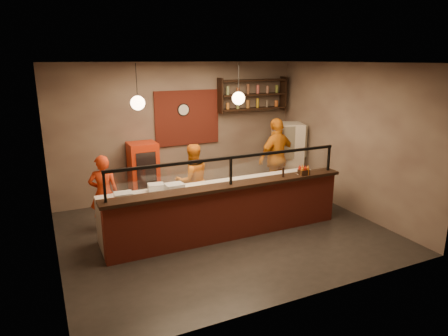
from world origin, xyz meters
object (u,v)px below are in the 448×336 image
pepper_mill (283,172)px  fridge (287,157)px  condiment_caddy (304,172)px  wall_clock (183,110)px  cook_mid (192,181)px  cook_right (277,158)px  red_cooler (144,174)px  cook_left (104,193)px  pizza_dough (196,187)px

pepper_mill → fridge: bearing=54.2°
fridge → condiment_caddy: 2.35m
wall_clock → cook_mid: wall_clock is taller
cook_right → red_cooler: 3.16m
condiment_caddy → pepper_mill: bearing=174.7°
cook_left → cook_right: (4.10, 0.26, 0.21)m
cook_left → cook_mid: cook_mid is taller
cook_mid → pepper_mill: size_ratio=8.35×
cook_left → pepper_mill: size_ratio=8.03×
wall_clock → cook_left: size_ratio=0.20×
wall_clock → cook_mid: size_ratio=0.19×
pepper_mill → red_cooler: bearing=130.7°
cook_mid → cook_right: (2.29, 0.32, 0.18)m
cook_mid → red_cooler: bearing=-56.6°
wall_clock → pizza_dough: wall_clock is taller
red_cooler → condiment_caddy: 3.61m
condiment_caddy → cook_left: bearing=158.0°
condiment_caddy → pepper_mill: 0.46m
condiment_caddy → pizza_dough: bearing=163.7°
wall_clock → condiment_caddy: (1.47, -2.82, -0.99)m
wall_clock → pepper_mill: 3.10m
pizza_dough → wall_clock: bearing=75.6°
cook_right → pizza_dough: bearing=10.3°
cook_right → pepper_mill: (-0.93, -1.68, 0.19)m
fridge → pizza_dough: fridge is taller
cook_left → fridge: 4.69m
cook_mid → red_cooler: 1.35m
cook_left → red_cooler: cook_left is taller
pizza_dough → red_cooler: bearing=105.6°
cook_right → pizza_dough: size_ratio=3.67×
pizza_dough → condiment_caddy: (2.04, -0.60, 0.21)m
wall_clock → pizza_dough: (-0.57, -2.22, -1.19)m
cook_left → cook_mid: size_ratio=0.96×
fridge → red_cooler: 3.63m
cook_left → pizza_dough: (1.58, -0.87, 0.15)m
pepper_mill → condiment_caddy: bearing=-5.3°
cook_mid → fridge: (2.84, 0.69, 0.07)m
wall_clock → cook_right: wall_clock is taller
pepper_mill → cook_mid: bearing=135.0°
red_cooler → condiment_caddy: (2.57, -2.51, 0.38)m
cook_left → cook_right: 4.11m
wall_clock → pizza_dough: bearing=-104.4°
cook_mid → pizza_dough: size_ratio=3.00×
pizza_dough → condiment_caddy: 2.13m
wall_clock → pizza_dough: size_ratio=0.57×
pizza_dough → pepper_mill: (1.59, -0.56, 0.25)m
condiment_caddy → wall_clock: bearing=117.6°
fridge → pizza_dough: 3.41m
fridge → pizza_dough: size_ratio=3.27×
cook_mid → condiment_caddy: size_ratio=8.04×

